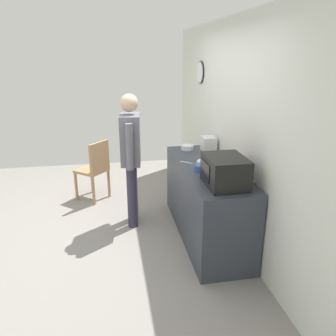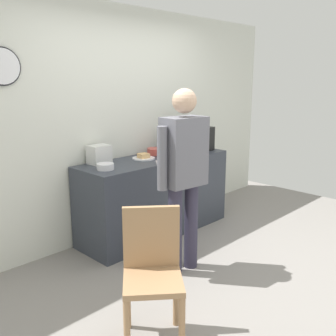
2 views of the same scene
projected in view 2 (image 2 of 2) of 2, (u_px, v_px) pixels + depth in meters
The scene contains 13 objects.
ground_plane at pixel (229, 272), 3.68m from camera, with size 6.00×6.00×0.00m, color gray.
back_wall at pixel (120, 123), 4.47m from camera, with size 5.40×0.13×2.60m.
kitchen_counter at pixel (156, 195), 4.55m from camera, with size 1.92×0.62×0.91m, color #333842.
microwave at pixel (191, 139), 4.84m from camera, with size 0.50×0.39×0.30m.
sandwich_plate at pixel (144, 157), 4.37m from camera, with size 0.26×0.26×0.07m.
salad_bowl at pixel (105, 167), 3.87m from camera, with size 0.17×0.17×0.06m, color white.
cereal_bowl at pixel (170, 154), 4.46m from camera, with size 0.18×0.18×0.07m, color #33519E.
mixing_bowl at pixel (156, 151), 4.62m from camera, with size 0.21×0.21×0.08m, color #C64C42.
toaster at pixel (99, 155), 4.12m from camera, with size 0.22×0.18×0.20m, color silver.
fork_utensil at pixel (157, 162), 4.18m from camera, with size 0.17×0.02×0.01m, color silver.
spoon_utensil at pixel (171, 148), 5.02m from camera, with size 0.17×0.02×0.01m, color silver.
person_standing at pixel (184, 168), 3.51m from camera, with size 0.59×0.28×1.72m.
wooden_chair at pixel (152, 268), 2.66m from camera, with size 0.56×0.56×0.94m.
Camera 2 is at (-2.81, -1.93, 1.81)m, focal length 41.11 mm.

